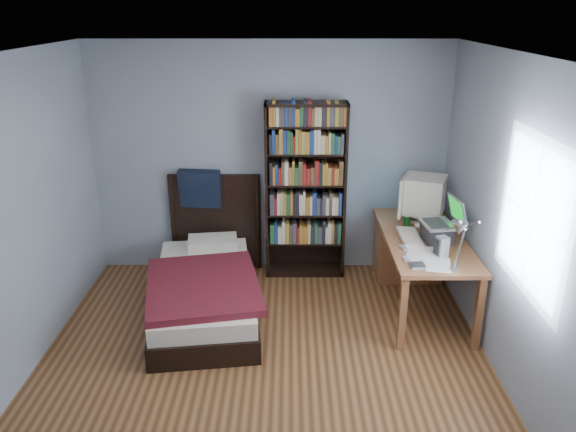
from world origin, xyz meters
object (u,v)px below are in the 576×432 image
object	(u,v)px
keyboard	(410,237)
speaker	(442,247)
bookshelf	(305,191)
laptop	(439,229)
bed	(206,284)
crt_monitor	(422,196)
desk_lamp	(459,233)
soda_can	(407,222)
desk	(412,248)

from	to	relation	value
keyboard	speaker	bearing A→B (deg)	-63.70
speaker	bookshelf	xyz separation A→B (m)	(-1.17, 1.17, 0.13)
laptop	bed	xyz separation A→B (m)	(-2.22, 0.03, -0.59)
crt_monitor	keyboard	size ratio (longest dim) A/B	1.16
speaker	desk_lamp	bearing A→B (deg)	-116.30
crt_monitor	keyboard	bearing A→B (deg)	-112.43
soda_can	bed	xyz separation A→B (m)	(-1.99, -0.32, -0.53)
desk	soda_can	world-z (taller)	soda_can
crt_monitor	bed	xyz separation A→B (m)	(-2.17, -0.51, -0.74)
keyboard	bookshelf	distance (m)	1.26
desk	soda_can	xyz separation A→B (m)	(-0.12, -0.20, 0.37)
crt_monitor	keyboard	xyz separation A→B (m)	(-0.20, -0.48, -0.25)
keyboard	desk	bearing A→B (deg)	73.11
bookshelf	desk_lamp	bearing A→B (deg)	-59.13
laptop	keyboard	size ratio (longest dim) A/B	0.93
soda_can	desk_lamp	bearing A→B (deg)	-86.16
laptop	bed	distance (m)	2.30
crt_monitor	bookshelf	distance (m)	1.21
laptop	speaker	distance (m)	0.35
speaker	crt_monitor	bearing A→B (deg)	70.59
bookshelf	bed	bearing A→B (deg)	-141.22
laptop	keyboard	xyz separation A→B (m)	(-0.25, 0.06, -0.10)
laptop	soda_can	xyz separation A→B (m)	(-0.23, 0.35, -0.06)
laptop	bookshelf	bearing A→B (deg)	146.12
desk_lamp	speaker	world-z (taller)	desk_lamp
bed	speaker	bearing A→B (deg)	-9.71
desk	laptop	bearing A→B (deg)	-78.80
crt_monitor	laptop	world-z (taller)	crt_monitor
bookshelf	crt_monitor	bearing A→B (deg)	-13.75
laptop	soda_can	bearing A→B (deg)	123.33
soda_can	crt_monitor	bearing A→B (deg)	47.73
desk	keyboard	bearing A→B (deg)	-106.66
laptop	bookshelf	size ratio (longest dim) A/B	0.23
speaker	desk	bearing A→B (deg)	74.02
speaker	bookshelf	world-z (taller)	bookshelf
crt_monitor	soda_can	distance (m)	0.33
keyboard	soda_can	size ratio (longest dim) A/B	3.92
crt_monitor	bookshelf	xyz separation A→B (m)	(-1.18, 0.29, -0.05)
keyboard	soda_can	bearing A→B (deg)	84.72
desk	bookshelf	world-z (taller)	bookshelf
bookshelf	soda_can	bearing A→B (deg)	-25.54
speaker	keyboard	bearing A→B (deg)	97.24
crt_monitor	desk_lamp	xyz separation A→B (m)	(-0.08, -1.54, 0.22)
speaker	bed	distance (m)	2.27
desk	speaker	distance (m)	0.97
keyboard	speaker	world-z (taller)	speaker
desk	bookshelf	xyz separation A→B (m)	(-1.12, 0.28, 0.54)
desk	crt_monitor	xyz separation A→B (m)	(0.05, -0.01, 0.58)
desk_lamp	soda_can	distance (m)	1.42
laptop	desk_lamp	xyz separation A→B (m)	(-0.14, -1.00, 0.38)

